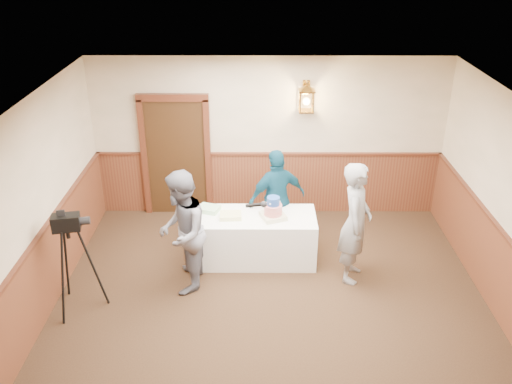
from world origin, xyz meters
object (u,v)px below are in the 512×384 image
sheet_cake_yellow (231,216)px  assistant_p (277,199)px  interviewer (182,232)px  baker (355,223)px  tv_camera_rig (74,267)px  display_table (256,237)px  sheet_cake_green (209,209)px  tiered_cake (273,210)px

sheet_cake_yellow → assistant_p: (0.71, 0.50, 0.03)m
interviewer → baker: baker is taller
assistant_p → baker: bearing=115.5°
sheet_cake_yellow → tv_camera_rig: bearing=-150.1°
interviewer → display_table: bearing=126.4°
assistant_p → sheet_cake_green: bearing=-7.8°
display_table → interviewer: (-1.01, -0.73, 0.52)m
display_table → assistant_p: bearing=54.2°
display_table → tiered_cake: (0.25, -0.06, 0.51)m
baker → assistant_p: bearing=63.9°
sheet_cake_yellow → tv_camera_rig: (-2.01, -1.16, -0.15)m
assistant_p → display_table: bearing=30.6°
sheet_cake_green → interviewer: (-0.29, -0.89, 0.11)m
sheet_cake_yellow → interviewer: interviewer is taller
tiered_cake → sheet_cake_green: bearing=167.5°
interviewer → baker: bearing=96.6°
sheet_cake_green → baker: bearing=-16.7°
tiered_cake → interviewer: 1.44m
sheet_cake_green → interviewer: 0.94m
assistant_p → tv_camera_rig: 3.19m
assistant_p → interviewer: bearing=17.8°
display_table → interviewer: 1.35m
interviewer → tiered_cake: bearing=118.6°
tv_camera_rig → sheet_cake_green: bearing=27.7°
display_table → tiered_cake: bearing=-12.9°
tiered_cake → tv_camera_rig: 2.89m
tiered_cake → sheet_cake_yellow: size_ratio=1.36×
interviewer → assistant_p: (1.34, 1.18, -0.08)m
interviewer → tv_camera_rig: bearing=-70.3°
tiered_cake → assistant_p: bearing=81.7°
sheet_cake_green → assistant_p: assistant_p is taller
baker → assistant_p: (-1.07, 0.93, -0.09)m
tiered_cake → assistant_p: (0.07, 0.51, -0.07)m
sheet_cake_green → assistant_p: size_ratio=0.19×
sheet_cake_green → interviewer: size_ratio=0.17×
tv_camera_rig → assistant_p: bearing=19.8°
interviewer → baker: (2.42, 0.25, 0.02)m
display_table → tv_camera_rig: size_ratio=1.27×
sheet_cake_green → baker: (2.12, -0.64, 0.12)m
interviewer → assistant_p: size_ratio=1.09×
baker → assistant_p: 1.43m
tv_camera_rig → sheet_cake_yellow: bearing=18.3°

